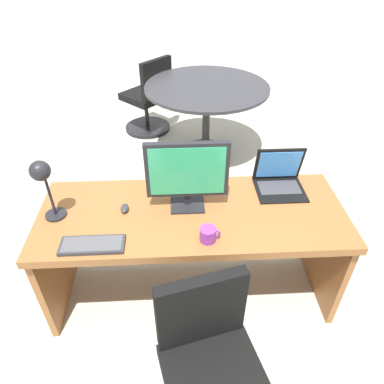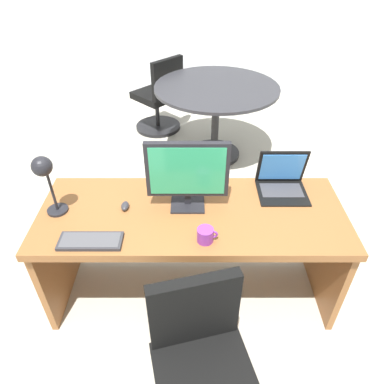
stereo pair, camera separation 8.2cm
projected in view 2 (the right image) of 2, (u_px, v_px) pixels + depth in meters
ground at (192, 173)px, 3.73m from camera, size 12.00×12.00×0.00m
desk at (192, 230)px, 2.23m from camera, size 1.81×0.69×0.75m
monitor at (187, 172)px, 1.98m from camera, size 0.47×0.16×0.43m
laptop at (282, 178)px, 2.22m from camera, size 0.30×0.27×0.26m
keyboard at (91, 241)px, 1.87m from camera, size 0.34×0.13×0.02m
mouse at (125, 206)px, 2.10m from camera, size 0.05×0.08×0.04m
desk_lamp at (45, 174)px, 1.90m from camera, size 0.12×0.14×0.39m
coffee_mug at (206, 235)px, 1.87m from camera, size 0.11×0.09×0.08m
office_chair at (203, 374)px, 1.73m from camera, size 0.56×0.57×0.86m
meeting_table at (216, 104)px, 3.65m from camera, size 1.26×1.26×0.80m
meeting_chair_near at (159, 101)px, 4.28m from camera, size 0.66×0.66×0.91m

